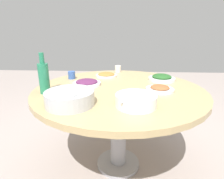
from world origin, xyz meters
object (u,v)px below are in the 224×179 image
object	(u,v)px
round_dining_table	(119,100)
dish_tofu_braise	(106,75)
rice_bowl	(70,98)
tea_cup_near	(118,69)
dish_stirfry	(160,89)
green_bottle	(44,77)
dish_eggplant	(87,83)
soup_bowl	(136,101)
tea_cup_far	(72,75)
dish_greens	(162,78)

from	to	relation	value
round_dining_table	dish_tofu_braise	xyz separation A→B (m)	(-0.36, -0.13, 0.12)
rice_bowl	tea_cup_near	bearing A→B (deg)	164.27
round_dining_table	dish_stirfry	world-z (taller)	dish_stirfry
green_bottle	round_dining_table	bearing A→B (deg)	106.80
dish_eggplant	dish_stirfry	bearing A→B (deg)	78.83
soup_bowl	green_bottle	bearing A→B (deg)	-107.73
tea_cup_near	tea_cup_far	xyz separation A→B (m)	(0.31, -0.43, -0.00)
dish_tofu_braise	tea_cup_far	size ratio (longest dim) A/B	2.95
round_dining_table	rice_bowl	bearing A→B (deg)	-38.11
dish_tofu_braise	rice_bowl	bearing A→B (deg)	-12.00
dish_greens	green_bottle	world-z (taller)	green_bottle
dish_tofu_braise	green_bottle	world-z (taller)	green_bottle
soup_bowl	dish_eggplant	distance (m)	0.57
tea_cup_near	dish_tofu_braise	bearing A→B (deg)	-27.86
dish_tofu_braise	tea_cup_far	world-z (taller)	tea_cup_far
tea_cup_far	dish_stirfry	bearing A→B (deg)	67.59
tea_cup_near	dish_stirfry	bearing A→B (deg)	28.04
dish_eggplant	soup_bowl	bearing A→B (deg)	41.90
dish_greens	dish_tofu_braise	distance (m)	0.53
round_dining_table	tea_cup_near	xyz separation A→B (m)	(-0.57, -0.03, 0.14)
dish_eggplant	rice_bowl	bearing A→B (deg)	-2.73
dish_stirfry	green_bottle	xyz separation A→B (m)	(0.10, -0.84, 0.10)
dish_greens	dish_eggplant	xyz separation A→B (m)	(0.19, -0.65, -0.00)
round_dining_table	soup_bowl	size ratio (longest dim) A/B	5.41
dish_eggplant	dish_tofu_braise	size ratio (longest dim) A/B	1.10
dish_eggplant	tea_cup_far	bearing A→B (deg)	-137.69
round_dining_table	soup_bowl	distance (m)	0.41
green_bottle	tea_cup_near	size ratio (longest dim) A/B	4.08
green_bottle	tea_cup_far	world-z (taller)	green_bottle
round_dining_table	dish_stirfry	xyz separation A→B (m)	(0.06, 0.31, 0.12)
dish_greens	dish_stirfry	bearing A→B (deg)	-13.65
round_dining_table	tea_cup_near	size ratio (longest dim) A/B	18.71
dish_greens	dish_tofu_braise	world-z (taller)	dish_greens
rice_bowl	dish_eggplant	xyz separation A→B (m)	(-0.43, 0.02, -0.03)
dish_eggplant	dish_tofu_braise	distance (m)	0.34
green_bottle	tea_cup_near	world-z (taller)	green_bottle
green_bottle	tea_cup_near	bearing A→B (deg)	145.30
rice_bowl	green_bottle	size ratio (longest dim) A/B	1.02
dish_tofu_braise	tea_cup_far	xyz separation A→B (m)	(0.11, -0.32, 0.02)
dish_tofu_braise	green_bottle	size ratio (longest dim) A/B	0.72
dish_eggplant	dish_tofu_braise	world-z (taller)	dish_eggplant
tea_cup_far	green_bottle	bearing A→B (deg)	-10.93
dish_eggplant	tea_cup_far	world-z (taller)	tea_cup_far
round_dining_table	dish_stirfry	bearing A→B (deg)	79.34
soup_bowl	dish_tofu_braise	world-z (taller)	soup_bowl
rice_bowl	soup_bowl	bearing A→B (deg)	90.74
soup_bowl	tea_cup_far	bearing A→B (deg)	-137.97
dish_eggplant	dish_greens	bearing A→B (deg)	106.09
green_bottle	dish_tofu_braise	bearing A→B (deg)	142.89
dish_eggplant	green_bottle	size ratio (longest dim) A/B	0.79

